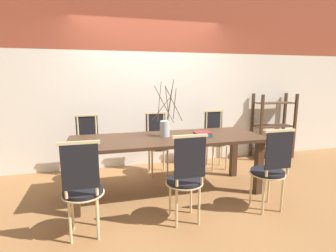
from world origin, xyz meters
TOP-DOWN VIEW (x-y plane):
  - ground_plane at (0.00, 0.00)m, footprint 16.00×16.00m
  - wall_rear at (0.00, 1.30)m, footprint 12.00×0.06m
  - dining_table at (0.00, 0.00)m, footprint 2.53×0.88m
  - chair_near_leftend at (-1.04, -0.78)m, footprint 0.40×0.40m
  - chair_near_left at (-0.01, -0.78)m, footprint 0.40×0.40m
  - chair_near_center at (1.01, -0.78)m, footprint 0.40×0.40m
  - chair_far_leftend at (-1.05, 0.78)m, footprint 0.40×0.40m
  - chair_far_left at (0.03, 0.78)m, footprint 0.40×0.40m
  - chair_far_center at (1.05, 0.78)m, footprint 0.40×0.40m
  - vase_centerpiece at (-0.03, 0.06)m, footprint 0.39×0.37m
  - book_stack at (0.46, -0.05)m, footprint 0.24×0.21m
  - shelving_rack at (2.38, 1.05)m, footprint 0.78×0.35m

SIDE VIEW (x-z plane):
  - ground_plane at x=0.00m, z-range 0.00..0.00m
  - chair_near_leftend at x=-1.04m, z-range 0.03..1.02m
  - chair_near_left at x=-0.01m, z-range 0.03..1.02m
  - chair_near_center at x=1.01m, z-range 0.03..1.02m
  - chair_far_leftend at x=-1.05m, z-range 0.03..1.02m
  - chair_far_left at x=0.03m, z-range 0.03..1.02m
  - chair_far_center at x=1.05m, z-range 0.03..1.02m
  - shelving_rack at x=2.38m, z-range 0.00..1.24m
  - dining_table at x=0.00m, z-range 0.28..1.05m
  - book_stack at x=0.46m, z-range 0.77..0.83m
  - vase_centerpiece at x=-0.03m, z-range 0.52..1.27m
  - wall_rear at x=0.00m, z-range 0.00..3.20m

